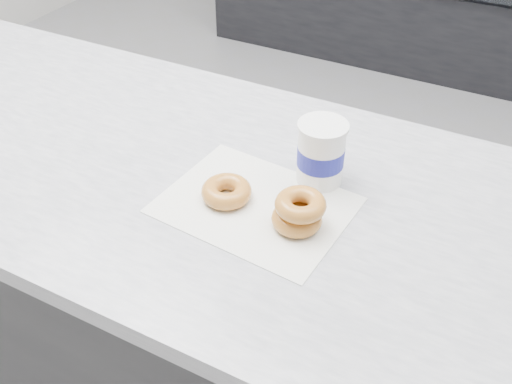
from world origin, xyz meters
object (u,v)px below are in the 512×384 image
donut_single (227,191)px  coffee_cup (321,153)px  counter (148,287)px  donut_stack (299,212)px

donut_single → coffee_cup: size_ratio=0.74×
counter → donut_single: (0.29, -0.05, 0.47)m
counter → donut_single: bearing=-10.4°
counter → coffee_cup: coffee_cup is taller
donut_single → donut_stack: bearing=-2.6°
counter → coffee_cup: (0.42, 0.08, 0.51)m
counter → donut_single: 0.55m
coffee_cup → donut_stack: bearing=-80.8°
donut_stack → counter: bearing=172.2°
donut_stack → donut_single: bearing=177.4°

